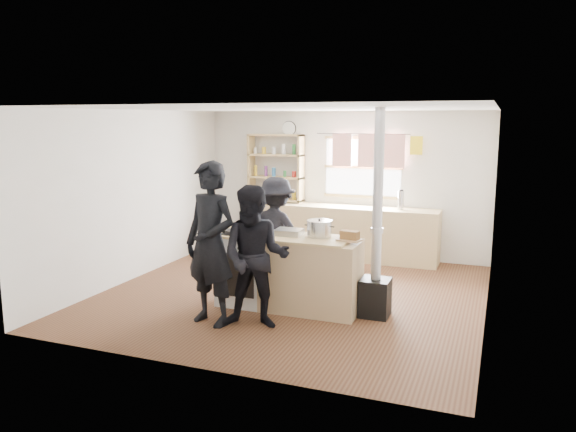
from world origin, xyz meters
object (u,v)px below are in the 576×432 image
object	(u,v)px
roast_tray	(289,232)
person_near_left	(211,244)
person_near_right	(255,257)
stockpot_stove	(259,227)
stockpot_counter	(319,228)
skillet_greens	(236,231)
cooking_island	(288,272)
flue_heater	(376,263)
bread_board	(350,237)
thermos	(401,200)
person_far	(276,232)

from	to	relation	value
roast_tray	person_near_left	distance (m)	1.08
person_near_left	person_near_right	world-z (taller)	person_near_left
stockpot_stove	stockpot_counter	size ratio (longest dim) A/B	0.64
skillet_greens	person_near_right	size ratio (longest dim) A/B	0.20
skillet_greens	person_near_left	bearing A→B (deg)	-87.63
cooking_island	flue_heater	distance (m)	1.11
roast_tray	bread_board	bearing A→B (deg)	-4.14
thermos	stockpot_counter	world-z (taller)	thermos
skillet_greens	thermos	bearing A→B (deg)	61.06
stockpot_stove	person_far	xyz separation A→B (m)	(-0.07, 0.75, -0.22)
thermos	person_near_right	world-z (taller)	person_near_right
stockpot_stove	person_near_right	world-z (taller)	person_near_right
thermos	stockpot_stove	distance (m)	3.00
stockpot_stove	stockpot_counter	xyz separation A→B (m)	(0.81, 0.01, 0.03)
stockpot_stove	flue_heater	size ratio (longest dim) A/B	0.08
bread_board	thermos	bearing A→B (deg)	87.30
cooking_island	stockpot_stove	size ratio (longest dim) A/B	9.85
cooking_island	flue_heater	xyz separation A→B (m)	(1.09, 0.10, 0.19)
bread_board	flue_heater	distance (m)	0.45
skillet_greens	roast_tray	size ratio (longest dim) A/B	0.96
roast_tray	flue_heater	distance (m)	1.15
roast_tray	cooking_island	bearing A→B (deg)	-78.64
skillet_greens	stockpot_counter	bearing A→B (deg)	11.10
cooking_island	stockpot_counter	distance (m)	0.69
flue_heater	person_near_right	bearing A→B (deg)	-144.81
person_near_left	roast_tray	bearing A→B (deg)	69.02
person_near_right	roast_tray	bearing A→B (deg)	70.43
thermos	flue_heater	xyz separation A→B (m)	(0.18, -2.67, -0.40)
stockpot_counter	person_far	xyz separation A→B (m)	(-0.89, 0.75, -0.25)
skillet_greens	person_near_left	world-z (taller)	person_near_left
stockpot_counter	bread_board	xyz separation A→B (m)	(0.41, -0.09, -0.05)
roast_tray	person_far	distance (m)	0.94
stockpot_stove	person_far	size ratio (longest dim) A/B	0.13
thermos	roast_tray	xyz separation A→B (m)	(-0.93, -2.70, -0.08)
flue_heater	person_near_right	size ratio (longest dim) A/B	1.52
skillet_greens	bread_board	distance (m)	1.46
skillet_greens	flue_heater	size ratio (longest dim) A/B	0.13
bread_board	stockpot_stove	bearing A→B (deg)	176.04
skillet_greens	person_near_left	size ratio (longest dim) A/B	0.17
cooking_island	bread_board	distance (m)	0.94
person_near_right	person_far	xyz separation A→B (m)	(-0.40, 1.60, -0.04)
cooking_island	stockpot_counter	bearing A→B (deg)	15.76
roast_tray	stockpot_stove	xyz separation A→B (m)	(-0.43, 0.03, 0.03)
flue_heater	person_far	size ratio (longest dim) A/B	1.60
flue_heater	cooking_island	bearing A→B (deg)	-174.60
cooking_island	stockpot_counter	xyz separation A→B (m)	(0.37, 0.11, 0.57)
bread_board	person_near_left	size ratio (longest dim) A/B	0.17
stockpot_counter	person_far	bearing A→B (deg)	139.82
cooking_island	bread_board	bearing A→B (deg)	1.09
thermos	person_far	world-z (taller)	person_far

